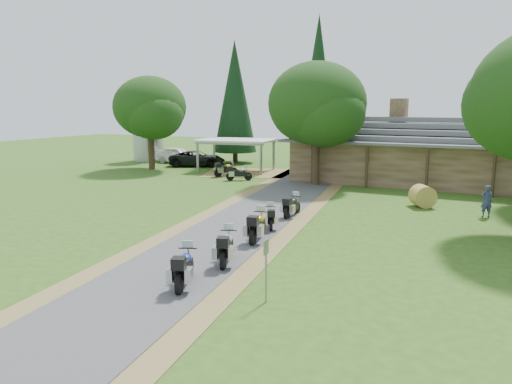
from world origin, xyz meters
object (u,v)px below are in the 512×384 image
at_px(motorcycle_row_d, 271,216).
at_px(motorcycle_row_b, 226,245).
at_px(car_dark_suv, 197,155).
at_px(car_white_sedan, 178,153).
at_px(motorcycle_row_e, 292,205).
at_px(motorcycle_row_c, 258,225).
at_px(hay_bale, 423,196).
at_px(carport, 236,155).
at_px(silo, 148,130).
at_px(motorcycle_carport_b, 239,173).
at_px(lodge, 436,150).
at_px(motorcycle_carport_a, 226,169).
at_px(motorcycle_row_a, 184,266).

bearing_deg(motorcycle_row_d, motorcycle_row_b, 160.72).
bearing_deg(car_dark_suv, car_white_sedan, 42.81).
height_order(car_white_sedan, motorcycle_row_e, car_white_sedan).
height_order(car_white_sedan, motorcycle_row_c, car_white_sedan).
distance_m(car_dark_suv, hay_bale, 24.04).
xyz_separation_m(carport, motorcycle_row_b, (11.90, -22.81, -0.70)).
bearing_deg(carport, silo, 158.07).
bearing_deg(motorcycle_carport_b, motorcycle_row_b, -94.52).
height_order(lodge, motorcycle_carport_b, lodge).
distance_m(car_white_sedan, hay_bale, 27.46).
xyz_separation_m(lodge, motorcycle_carport_b, (-13.59, -5.38, -1.85)).
bearing_deg(motorcycle_carport_a, car_dark_suv, 85.19).
bearing_deg(motorcycle_row_a, motorcycle_row_b, -23.38).
distance_m(carport, motorcycle_row_e, 18.39).
height_order(silo, motorcycle_row_c, silo).
height_order(motorcycle_row_c, motorcycle_carport_b, motorcycle_row_c).
distance_m(car_white_sedan, motorcycle_carport_b, 13.10).
bearing_deg(car_dark_suv, motorcycle_carport_a, -152.35).
bearing_deg(motorcycle_row_e, car_white_sedan, 48.25).
distance_m(silo, motorcycle_row_e, 29.17).
relative_size(car_dark_suv, motorcycle_row_c, 2.76).
distance_m(motorcycle_row_b, motorcycle_carport_a, 22.33).
height_order(silo, motorcycle_row_e, silo).
height_order(motorcycle_row_d, motorcycle_row_e, motorcycle_row_e).
bearing_deg(hay_bale, motorcycle_carport_b, 163.29).
xyz_separation_m(car_white_sedan, motorcycle_row_d, (19.14, -19.89, -0.43)).
distance_m(motorcycle_row_b, hay_bale, 14.67).
xyz_separation_m(silo, motorcycle_row_a, (23.75, -28.48, -2.46)).
bearing_deg(car_white_sedan, motorcycle_row_e, -132.88).
distance_m(motorcycle_row_d, motorcycle_carport_b, 15.02).
bearing_deg(silo, motorcycle_row_d, -41.37).
distance_m(carport, car_white_sedan, 8.38).
bearing_deg(hay_bale, motorcycle_row_e, -135.94).
bearing_deg(motorcycle_carport_b, car_dark_suv, 110.65).
xyz_separation_m(lodge, silo, (-28.36, 2.47, 0.68)).
relative_size(motorcycle_row_c, motorcycle_row_e, 1.15).
relative_size(motorcycle_row_a, motorcycle_carport_a, 1.04).
relative_size(motorcycle_carport_b, hay_bale, 1.41).
bearing_deg(motorcycle_carport_b, lodge, -9.63).
bearing_deg(motorcycle_row_e, motorcycle_row_d, -179.87).
relative_size(silo, motorcycle_carport_b, 3.55).
xyz_separation_m(car_dark_suv, motorcycle_carport_b, (7.67, -6.02, -0.48)).
relative_size(carport, hay_bale, 5.10).
relative_size(motorcycle_row_d, motorcycle_carport_a, 0.90).
bearing_deg(hay_bale, carport, 151.92).
xyz_separation_m(motorcycle_row_b, hay_bale, (5.02, 13.79, -0.05)).
height_order(lodge, silo, silo).
bearing_deg(motorcycle_row_c, carport, 18.87).
relative_size(silo, motorcycle_row_a, 3.20).
bearing_deg(carport, motorcycle_row_a, -72.63).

